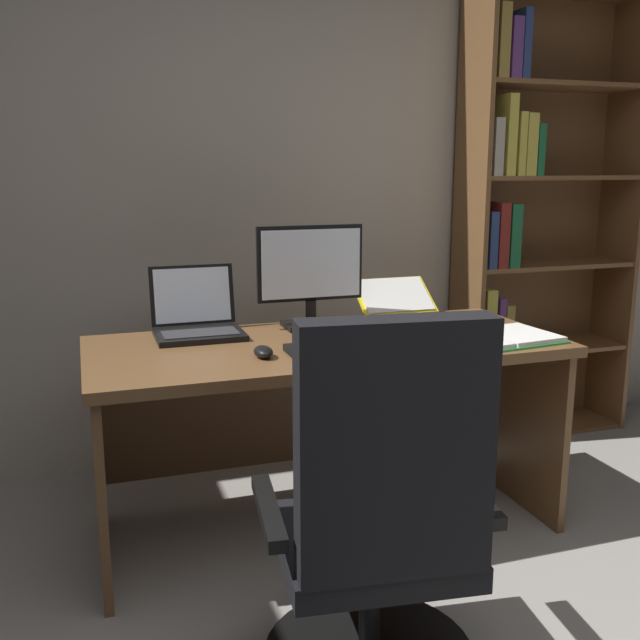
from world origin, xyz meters
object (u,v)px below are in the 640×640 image
at_px(computer_mouse, 263,352).
at_px(open_binder, 492,339).
at_px(notepad, 394,332).
at_px(pen, 399,329).
at_px(bookshelf, 527,224).
at_px(monitor, 310,277).
at_px(office_chair, 380,539).
at_px(laptop, 197,321).
at_px(keyboard, 345,347).
at_px(reading_stand_with_book, 396,300).
at_px(desk, 320,387).

xyz_separation_m(computer_mouse, open_binder, (0.87, -0.05, -0.01)).
distance_m(notepad, pen, 0.02).
height_order(bookshelf, monitor, bookshelf).
bearing_deg(bookshelf, office_chair, -132.90).
height_order(monitor, open_binder, monitor).
bearing_deg(monitor, bookshelf, 18.12).
bearing_deg(open_binder, office_chair, -142.94).
height_order(laptop, open_binder, laptop).
height_order(keyboard, reading_stand_with_book, reading_stand_with_book).
xyz_separation_m(office_chair, monitor, (0.18, 1.16, 0.51)).
xyz_separation_m(bookshelf, laptop, (-1.75, -0.42, -0.30)).
bearing_deg(keyboard, reading_stand_with_book, 48.77).
relative_size(desk, open_binder, 3.35).
relative_size(office_chair, monitor, 2.41).
relative_size(desk, pen, 12.54).
height_order(bookshelf, notepad, bookshelf).
distance_m(bookshelf, pen, 1.23).
xyz_separation_m(desk, computer_mouse, (-0.28, -0.23, 0.22)).
xyz_separation_m(desk, pen, (0.32, -0.04, 0.22)).
height_order(keyboard, open_binder, same).
relative_size(computer_mouse, notepad, 0.50).
bearing_deg(bookshelf, monitor, -161.88).
xyz_separation_m(desk, bookshelf, (1.31, 0.60, 0.55)).
bearing_deg(pen, bookshelf, 32.47).
relative_size(office_chair, pen, 7.56).
bearing_deg(laptop, monitor, -0.74).
bearing_deg(office_chair, monitor, 88.19).
bearing_deg(monitor, desk, -96.33).
bearing_deg(open_binder, laptop, 149.43).
bearing_deg(monitor, computer_mouse, -126.48).
bearing_deg(monitor, reading_stand_with_book, 7.58).
distance_m(desk, laptop, 0.54).
bearing_deg(keyboard, open_binder, -5.04).
bearing_deg(office_chair, desk, 87.74).
height_order(desk, monitor, monitor).
bearing_deg(computer_mouse, notepad, 18.68).
bearing_deg(keyboard, pen, 33.25).
bearing_deg(office_chair, computer_mouse, 105.89).
height_order(computer_mouse, open_binder, computer_mouse).
bearing_deg(laptop, keyboard, -41.77).
height_order(office_chair, reading_stand_with_book, office_chair).
bearing_deg(desk, reading_stand_with_book, 28.40).
relative_size(desk, monitor, 3.99).
relative_size(laptop, keyboard, 0.79).
xyz_separation_m(office_chair, pen, (0.48, 0.95, 0.32)).
relative_size(reading_stand_with_book, open_binder, 0.64).
relative_size(desk, office_chair, 1.66).
xyz_separation_m(monitor, open_binder, (0.57, -0.46, -0.19)).
height_order(open_binder, notepad, open_binder).
distance_m(reading_stand_with_book, notepad, 0.30).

